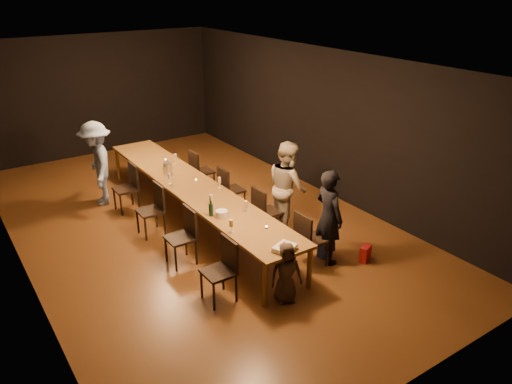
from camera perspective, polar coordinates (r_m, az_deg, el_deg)
ground at (r=9.52m, az=-7.09°, el=-3.38°), size 10.00×10.00×0.00m
room_shell at (r=8.79m, az=-7.76°, el=8.79°), size 6.04×10.04×3.02m
table at (r=9.23m, az=-7.30°, el=0.51°), size 0.90×6.00×0.75m
chair_right_0 at (r=7.95m, az=6.37°, el=-5.32°), size 0.42×0.42×0.93m
chair_right_1 at (r=8.78m, az=1.33°, el=-2.23°), size 0.42×0.42×0.93m
chair_right_2 at (r=9.70m, az=-2.77°, el=0.32°), size 0.42×0.42×0.93m
chair_right_3 at (r=10.67m, az=-6.15°, el=2.42°), size 0.42×0.42×0.93m
chair_left_0 at (r=7.10m, az=-4.34°, el=-9.06°), size 0.42×0.42×0.93m
chair_left_1 at (r=8.02m, az=-8.66°, el=-5.16°), size 0.42×0.42×0.93m
chair_left_2 at (r=9.01m, az=-12.02°, el=-2.07°), size 0.42×0.42×0.93m
chair_left_3 at (r=10.05m, az=-14.70°, el=0.40°), size 0.42×0.42×0.93m
woman_birthday at (r=7.95m, az=8.32°, el=-2.82°), size 0.40×0.59×1.57m
woman_tan at (r=8.87m, az=3.63°, el=0.62°), size 0.81×0.94×1.67m
man_blue at (r=10.38m, az=-17.68°, el=3.09°), size 0.84×1.21×1.71m
child at (r=7.08m, az=3.46°, el=-9.20°), size 0.52×0.43×0.91m
gift_bag_red at (r=8.34m, az=12.38°, el=-6.88°), size 0.26×0.20×0.27m
gift_bag_blue at (r=8.35m, az=7.85°, el=-6.45°), size 0.24×0.19×0.28m
birthday_cake at (r=7.01m, az=3.31°, el=-6.41°), size 0.38×0.35×0.07m
plate_stack at (r=7.94m, az=-3.95°, el=-2.51°), size 0.23×0.23×0.11m
champagne_bottle at (r=7.95m, az=-5.17°, el=-1.72°), size 0.10×0.10×0.31m
ice_bucket at (r=9.83m, az=-10.08°, el=2.72°), size 0.21×0.21×0.20m
wineglass_0 at (r=7.45m, az=-2.84°, el=-3.90°), size 0.06×0.06×0.21m
wineglass_1 at (r=8.04m, az=-1.18°, el=-1.70°), size 0.06×0.06×0.21m
wineglass_2 at (r=8.29m, az=-5.16°, el=-0.98°), size 0.06×0.06×0.21m
wineglass_3 at (r=9.00m, az=-4.20°, el=1.07°), size 0.06×0.06×0.21m
wineglass_4 at (r=9.30m, az=-9.84°, el=1.53°), size 0.06×0.06×0.21m
wineglass_5 at (r=10.29m, az=-9.19°, el=3.76°), size 0.06×0.06×0.21m
tealight_near at (r=7.59m, az=1.22°, el=-4.06°), size 0.05×0.05×0.03m
tealight_mid at (r=9.38m, az=-6.88°, el=1.32°), size 0.05×0.05×0.03m
tealight_far at (r=10.52m, az=-10.30°, el=3.60°), size 0.05×0.05×0.03m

